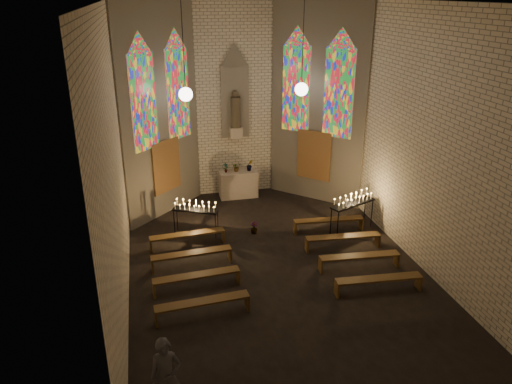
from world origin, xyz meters
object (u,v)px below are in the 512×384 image
at_px(altar, 238,184).
at_px(visitor, 166,376).
at_px(votive_stand_left, 195,208).
at_px(aisle_flower_pot, 254,228).
at_px(votive_stand_right, 353,201).

relative_size(altar, visitor, 0.89).
distance_m(altar, votive_stand_left, 3.37).
distance_m(aisle_flower_pot, votive_stand_left, 1.97).
xyz_separation_m(aisle_flower_pot, visitor, (-3.14, -6.70, 0.59)).
height_order(aisle_flower_pot, visitor, visitor).
distance_m(altar, aisle_flower_pot, 3.14).
xyz_separation_m(altar, votive_stand_right, (3.00, -3.61, 0.53)).
bearing_deg(votive_stand_right, altar, 106.94).
bearing_deg(visitor, aisle_flower_pot, 63.79).
relative_size(votive_stand_right, visitor, 1.06).
height_order(altar, visitor, visitor).
bearing_deg(votive_stand_right, visitor, -157.92).
bearing_deg(votive_stand_right, votive_stand_left, 147.22).
xyz_separation_m(votive_stand_left, visitor, (-1.34, -7.08, -0.13)).
xyz_separation_m(votive_stand_right, visitor, (-6.25, -6.22, -0.25)).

